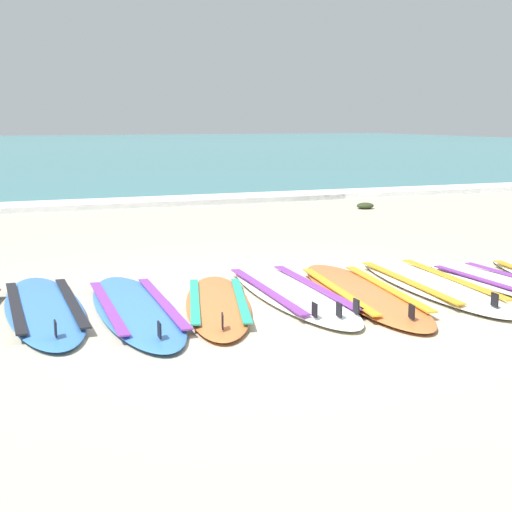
# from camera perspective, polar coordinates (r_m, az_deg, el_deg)

# --- Properties ---
(ground_plane) EXTENTS (80.00, 80.00, 0.00)m
(ground_plane) POSITION_cam_1_polar(r_m,az_deg,el_deg) (6.06, 1.13, -3.98)
(ground_plane) COLOR #B7AD93
(sea) EXTENTS (80.00, 60.00, 0.10)m
(sea) POSITION_cam_1_polar(r_m,az_deg,el_deg) (42.60, -18.41, 8.24)
(sea) COLOR teal
(sea) RESTS_ON ground
(wave_foam_strip) EXTENTS (80.00, 0.92, 0.11)m
(wave_foam_strip) POSITION_cam_1_polar(r_m,az_deg,el_deg) (13.25, -11.43, 4.13)
(wave_foam_strip) COLOR white
(wave_foam_strip) RESTS_ON ground
(surfboard_2) EXTENTS (0.61, 2.43, 0.18)m
(surfboard_2) POSITION_cam_1_polar(r_m,az_deg,el_deg) (6.09, -16.57, -4.00)
(surfboard_2) COLOR #3875CC
(surfboard_2) RESTS_ON ground
(surfboard_3) EXTENTS (0.70, 2.50, 0.18)m
(surfboard_3) POSITION_cam_1_polar(r_m,az_deg,el_deg) (5.92, -9.60, -4.12)
(surfboard_3) COLOR #3875CC
(surfboard_3) RESTS_ON ground
(surfboard_4) EXTENTS (1.09, 2.19, 0.18)m
(surfboard_4) POSITION_cam_1_polar(r_m,az_deg,el_deg) (5.97, -3.07, -3.84)
(surfboard_4) COLOR orange
(surfboard_4) RESTS_ON ground
(surfboard_5) EXTENTS (0.74, 2.59, 0.18)m
(surfboard_5) POSITION_cam_1_polar(r_m,az_deg,el_deg) (6.39, 2.74, -2.87)
(surfboard_5) COLOR white
(surfboard_5) RESTS_ON ground
(surfboard_6) EXTENTS (0.97, 2.61, 0.18)m
(surfboard_6) POSITION_cam_1_polar(r_m,az_deg,el_deg) (6.42, 8.45, -2.91)
(surfboard_6) COLOR orange
(surfboard_6) RESTS_ON ground
(surfboard_7) EXTENTS (0.85, 2.62, 0.18)m
(surfboard_7) POSITION_cam_1_polar(r_m,az_deg,el_deg) (6.89, 13.73, -2.15)
(surfboard_7) COLOR silver
(surfboard_7) RESTS_ON ground
(surfboard_8) EXTENTS (0.61, 2.21, 0.18)m
(surfboard_8) POSITION_cam_1_polar(r_m,az_deg,el_deg) (7.08, 19.25, -2.10)
(surfboard_8) COLOR white
(surfboard_8) RESTS_ON ground
(seaweed_clump_near_shoreline) EXTENTS (0.32, 0.25, 0.11)m
(seaweed_clump_near_shoreline) POSITION_cam_1_polar(r_m,az_deg,el_deg) (12.80, 8.71, 3.99)
(seaweed_clump_near_shoreline) COLOR #2D381E
(seaweed_clump_near_shoreline) RESTS_ON ground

